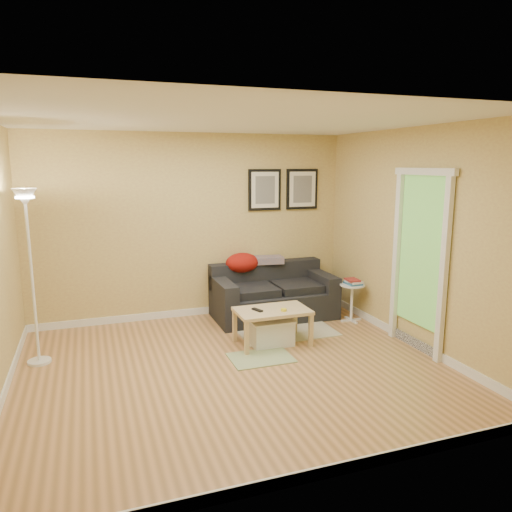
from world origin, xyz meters
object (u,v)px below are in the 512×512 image
at_px(book_stack, 353,282).
at_px(floor_lamp, 32,283).
at_px(storage_bin, 271,332).
at_px(sofa, 274,292).
at_px(coffee_table, 272,327).
at_px(side_table, 352,303).

relative_size(book_stack, floor_lamp, 0.12).
bearing_deg(storage_bin, sofa, 66.71).
bearing_deg(storage_bin, book_stack, 17.99).
bearing_deg(coffee_table, sofa, 81.81).
xyz_separation_m(sofa, side_table, (0.96, -0.54, -0.11)).
relative_size(sofa, floor_lamp, 0.88).
xyz_separation_m(side_table, book_stack, (0.01, 0.00, 0.30)).
distance_m(sofa, floor_lamp, 3.18).
xyz_separation_m(storage_bin, side_table, (1.39, 0.45, 0.11)).
distance_m(coffee_table, floor_lamp, 2.76).
relative_size(sofa, storage_bin, 3.27).
relative_size(coffee_table, floor_lamp, 0.46).
xyz_separation_m(storage_bin, floor_lamp, (-2.63, 0.32, 0.76)).
bearing_deg(side_table, storage_bin, -161.94).
distance_m(storage_bin, floor_lamp, 2.76).
bearing_deg(sofa, book_stack, -28.93).
distance_m(coffee_table, side_table, 1.44).
bearing_deg(floor_lamp, storage_bin, -7.01).
xyz_separation_m(sofa, coffee_table, (-0.41, -0.99, -0.15)).
bearing_deg(storage_bin, floor_lamp, 172.99).
height_order(coffee_table, storage_bin, coffee_table).
height_order(storage_bin, floor_lamp, floor_lamp).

